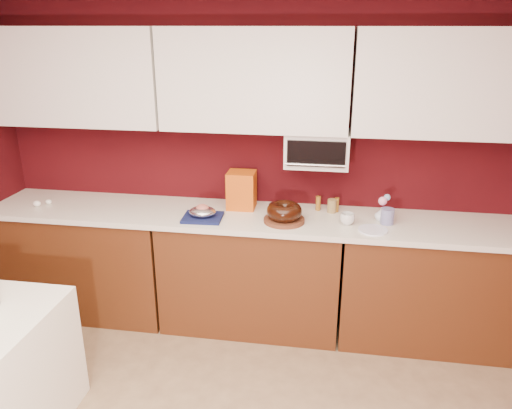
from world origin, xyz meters
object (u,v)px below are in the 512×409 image
(toaster_oven, at_px, (317,148))
(bundt_cake, at_px, (284,211))
(foil_ham_nest, at_px, (202,212))
(flower_vase, at_px, (382,213))
(coffee_mug, at_px, (347,218))
(pandoro_box, at_px, (242,190))
(blue_jar, at_px, (387,216))

(toaster_oven, bearing_deg, bundt_cake, -127.38)
(foil_ham_nest, relative_size, flower_vase, 1.70)
(flower_vase, bearing_deg, bundt_cake, -168.84)
(toaster_oven, distance_m, coffee_mug, 0.54)
(pandoro_box, distance_m, blue_jar, 1.08)
(blue_jar, bearing_deg, flower_vase, 125.10)
(toaster_oven, bearing_deg, blue_jar, -19.35)
(toaster_oven, relative_size, bundt_cake, 1.81)
(foil_ham_nest, distance_m, blue_jar, 1.30)
(bundt_cake, height_order, coffee_mug, bundt_cake)
(coffee_mug, relative_size, flower_vase, 0.86)
(flower_vase, bearing_deg, foil_ham_nest, -172.41)
(foil_ham_nest, distance_m, coffee_mug, 1.02)
(coffee_mug, bearing_deg, pandoro_box, 164.92)
(bundt_cake, distance_m, pandoro_box, 0.43)
(coffee_mug, height_order, blue_jar, blue_jar)
(pandoro_box, bearing_deg, flower_vase, -6.80)
(pandoro_box, xyz_separation_m, blue_jar, (1.06, -0.16, -0.09))
(pandoro_box, relative_size, coffee_mug, 2.91)
(bundt_cake, xyz_separation_m, pandoro_box, (-0.35, 0.24, 0.06))
(toaster_oven, relative_size, pandoro_box, 1.60)
(blue_jar, height_order, flower_vase, flower_vase)
(flower_vase, bearing_deg, toaster_oven, 164.84)
(coffee_mug, bearing_deg, blue_jar, 11.31)
(toaster_oven, height_order, flower_vase, toaster_oven)
(foil_ham_nest, height_order, coffee_mug, coffee_mug)
(foil_ham_nest, bearing_deg, coffee_mug, 3.48)
(bundt_cake, height_order, blue_jar, bundt_cake)
(bundt_cake, relative_size, blue_jar, 2.25)
(toaster_oven, distance_m, foil_ham_nest, 0.94)
(foil_ham_nest, xyz_separation_m, pandoro_box, (0.23, 0.27, 0.09))
(bundt_cake, height_order, foil_ham_nest, bundt_cake)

